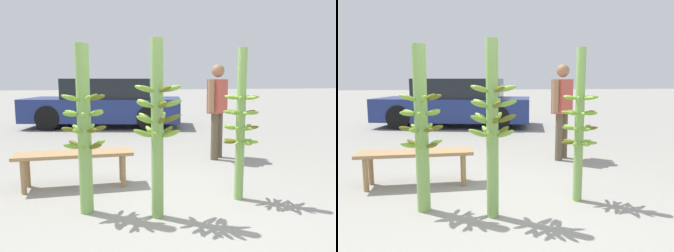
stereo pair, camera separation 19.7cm
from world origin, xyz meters
The scene contains 7 objects.
ground_plane centered at (0.00, 0.00, 0.00)m, with size 80.00×80.00×0.00m, color gray.
banana_stalk_left centered at (-0.76, 0.34, 0.84)m, with size 0.43×0.43×1.65m.
banana_stalk_center centered at (-0.09, 0.08, 0.89)m, with size 0.47×0.47×1.68m.
banana_stalk_right centered at (0.87, 0.35, 0.84)m, with size 0.39×0.39×1.64m.
vendor_person centered at (1.30, 2.19, 0.92)m, with size 0.51×0.54×1.56m.
market_bench centered at (-0.91, 1.17, 0.37)m, with size 1.40×0.37×0.43m.
parked_car centered at (-0.37, 6.45, 0.65)m, with size 4.52×2.64×1.33m.
Camera 2 is at (-0.45, -2.91, 1.31)m, focal length 35.00 mm.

